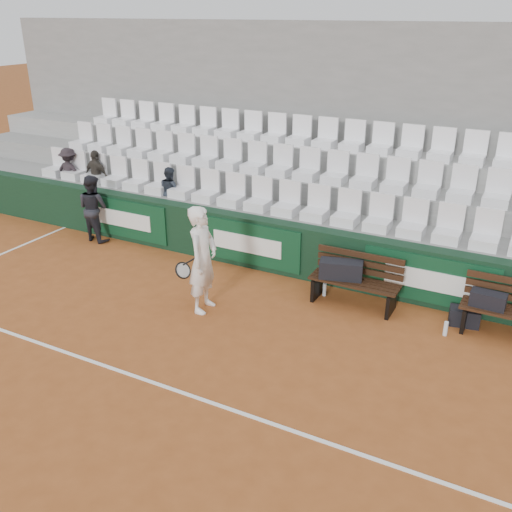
% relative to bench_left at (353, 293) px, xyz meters
% --- Properties ---
extents(ground, '(80.00, 80.00, 0.00)m').
position_rel_bench_left_xyz_m(ground, '(-2.09, -3.36, -0.23)').
color(ground, '#974D22').
rests_on(ground, ground).
extents(court_baseline, '(18.00, 0.06, 0.01)m').
position_rel_bench_left_xyz_m(court_baseline, '(-2.09, -3.36, -0.22)').
color(court_baseline, white).
rests_on(court_baseline, ground).
extents(back_barrier, '(18.00, 0.34, 1.00)m').
position_rel_bench_left_xyz_m(back_barrier, '(-2.02, 0.63, 0.28)').
color(back_barrier, black).
rests_on(back_barrier, ground).
extents(grandstand_tier_front, '(18.00, 0.95, 1.00)m').
position_rel_bench_left_xyz_m(grandstand_tier_front, '(-2.09, 1.27, 0.28)').
color(grandstand_tier_front, gray).
rests_on(grandstand_tier_front, ground).
extents(grandstand_tier_mid, '(18.00, 0.95, 1.45)m').
position_rel_bench_left_xyz_m(grandstand_tier_mid, '(-2.09, 2.22, 0.50)').
color(grandstand_tier_mid, gray).
rests_on(grandstand_tier_mid, ground).
extents(grandstand_tier_back, '(18.00, 0.95, 1.90)m').
position_rel_bench_left_xyz_m(grandstand_tier_back, '(-2.09, 3.17, 0.72)').
color(grandstand_tier_back, '#979895').
rests_on(grandstand_tier_back, ground).
extents(grandstand_rear_wall, '(18.00, 0.30, 4.40)m').
position_rel_bench_left_xyz_m(grandstand_rear_wall, '(-2.09, 3.79, 1.98)').
color(grandstand_rear_wall, gray).
rests_on(grandstand_rear_wall, ground).
extents(seat_row_front, '(11.90, 0.44, 0.63)m').
position_rel_bench_left_xyz_m(seat_row_front, '(-2.09, 1.09, 1.09)').
color(seat_row_front, white).
rests_on(seat_row_front, grandstand_tier_front).
extents(seat_row_mid, '(11.90, 0.44, 0.63)m').
position_rel_bench_left_xyz_m(seat_row_mid, '(-2.09, 2.04, 1.54)').
color(seat_row_mid, white).
rests_on(seat_row_mid, grandstand_tier_mid).
extents(seat_row_back, '(11.90, 0.44, 0.63)m').
position_rel_bench_left_xyz_m(seat_row_back, '(-2.09, 2.99, 1.99)').
color(seat_row_back, white).
rests_on(seat_row_back, grandstand_tier_back).
extents(bench_left, '(1.50, 0.56, 0.45)m').
position_rel_bench_left_xyz_m(bench_left, '(0.00, 0.00, 0.00)').
color(bench_left, black).
rests_on(bench_left, ground).
extents(bench_right, '(1.50, 0.56, 0.45)m').
position_rel_bench_left_xyz_m(bench_right, '(2.45, 0.11, 0.00)').
color(bench_right, '#361D10').
rests_on(bench_right, ground).
extents(sports_bag_left, '(0.77, 0.48, 0.31)m').
position_rel_bench_left_xyz_m(sports_bag_left, '(-0.25, 0.01, 0.38)').
color(sports_bag_left, black).
rests_on(sports_bag_left, bench_left).
extents(sports_bag_right, '(0.53, 0.26, 0.24)m').
position_rel_bench_left_xyz_m(sports_bag_right, '(2.08, 0.08, 0.34)').
color(sports_bag_right, black).
rests_on(sports_bag_right, bench_right).
extents(sports_bag_ground, '(0.50, 0.36, 0.28)m').
position_rel_bench_left_xyz_m(sports_bag_ground, '(1.78, 0.19, -0.08)').
color(sports_bag_ground, black).
rests_on(sports_bag_ground, ground).
extents(water_bottle_near, '(0.07, 0.07, 0.23)m').
position_rel_bench_left_xyz_m(water_bottle_near, '(-0.55, 0.09, -0.11)').
color(water_bottle_near, silver).
rests_on(water_bottle_near, ground).
extents(water_bottle_far, '(0.07, 0.07, 0.24)m').
position_rel_bench_left_xyz_m(water_bottle_far, '(1.58, -0.28, -0.11)').
color(water_bottle_far, silver).
rests_on(water_bottle_far, ground).
extents(tennis_player, '(0.74, 0.70, 1.80)m').
position_rel_bench_left_xyz_m(tennis_player, '(-2.16, -1.28, 0.67)').
color(tennis_player, white).
rests_on(tennis_player, ground).
extents(ball_kid, '(0.76, 0.63, 1.44)m').
position_rel_bench_left_xyz_m(ball_kid, '(-5.91, 0.28, 0.50)').
color(ball_kid, black).
rests_on(ball_kid, ground).
extents(spectator_a, '(0.77, 0.48, 1.14)m').
position_rel_bench_left_xyz_m(spectator_a, '(-7.37, 1.14, 1.34)').
color(spectator_a, black).
rests_on(spectator_a, grandstand_tier_front).
extents(spectator_b, '(0.71, 0.35, 1.17)m').
position_rel_bench_left_xyz_m(spectator_b, '(-6.54, 1.14, 1.36)').
color(spectator_b, '#302C26').
rests_on(spectator_b, grandstand_tier_front).
extents(spectator_c, '(0.62, 0.56, 1.03)m').
position_rel_bench_left_xyz_m(spectator_c, '(-4.52, 1.14, 1.29)').
color(spectator_c, '#202630').
rests_on(spectator_c, grandstand_tier_front).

